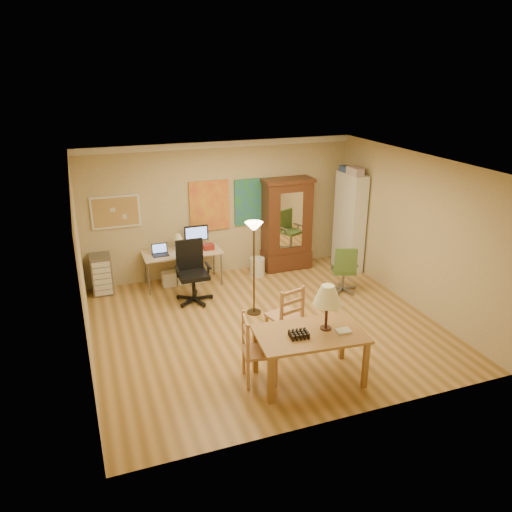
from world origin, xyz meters
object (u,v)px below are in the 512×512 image
object	(u,v)px
dining_table	(316,322)
bookshelf	(349,222)
computer_desk	(184,264)
armoire	(287,230)
office_chair_green	(343,279)
office_chair_black	(193,285)

from	to	relation	value
dining_table	bookshelf	distance (m)	4.19
dining_table	bookshelf	bearing A→B (deg)	54.32
computer_desk	armoire	bearing A→B (deg)	2.19
computer_desk	office_chair_green	bearing A→B (deg)	-26.99
computer_desk	office_chair_black	distance (m)	0.83
office_chair_black	office_chair_green	size ratio (longest dim) A/B	1.21
dining_table	armoire	distance (m)	4.03
dining_table	office_chair_green	world-z (taller)	dining_table
dining_table	computer_desk	world-z (taller)	dining_table
office_chair_black	bookshelf	xyz separation A→B (m)	(3.45, 0.46, 0.71)
computer_desk	office_chair_green	xyz separation A→B (m)	(2.76, -1.41, -0.17)
computer_desk	office_chair_black	xyz separation A→B (m)	(-0.01, -0.82, -0.11)
office_chair_green	bookshelf	size ratio (longest dim) A/B	0.46
computer_desk	armoire	xyz separation A→B (m)	(2.22, 0.08, 0.42)
office_chair_black	bookshelf	size ratio (longest dim) A/B	0.55
armoire	bookshelf	bearing A→B (deg)	-19.84
bookshelf	office_chair_green	bearing A→B (deg)	-122.81
dining_table	armoire	bearing A→B (deg)	72.33
dining_table	computer_desk	size ratio (longest dim) A/B	1.01
computer_desk	dining_table	bearing A→B (deg)	-75.20
dining_table	office_chair_green	distance (m)	3.01
armoire	bookshelf	size ratio (longest dim) A/B	0.95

